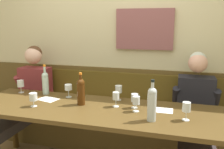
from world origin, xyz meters
TOP-DOWN VIEW (x-y plane):
  - room_wall_back at (0.00, 1.09)m, footprint 6.80×0.12m
  - wood_wainscot_panel at (0.00, 1.04)m, footprint 6.80×0.03m
  - wall_bench at (0.00, 0.83)m, footprint 2.78×0.42m
  - dining_table at (0.00, 0.17)m, footprint 2.48×0.78m
  - person_center_left_seat at (-1.04, 0.49)m, footprint 0.49×1.22m
  - person_right_seat at (0.98, 0.48)m, footprint 0.49×1.21m
  - wine_bottle_clear_water at (0.59, 0.01)m, footprint 0.08×0.08m
  - wine_bottle_green_tall at (-0.67, 0.46)m, footprint 0.07×0.07m
  - wine_bottle_amber_mid at (-0.14, 0.22)m, footprint 0.08×0.08m
  - wine_glass_near_bucket at (0.40, 0.27)m, footprint 0.07×0.07m
  - wine_glass_center_front at (0.87, 0.09)m, footprint 0.07×0.07m
  - wine_glass_center_rear at (-0.37, 0.42)m, footprint 0.08×0.08m
  - wine_glass_mid_right at (-0.56, 0.05)m, footprint 0.08×0.08m
  - wine_glass_right_end at (0.21, 0.26)m, footprint 0.06×0.06m
  - wine_glass_by_bottle at (-0.98, 0.43)m, footprint 0.08×0.08m
  - wine_glass_mid_left at (0.19, 0.47)m, footprint 0.07×0.07m
  - wine_glass_left_end at (0.43, 0.18)m, footprint 0.07×0.07m
  - tasting_sheet_left_guest at (-0.54, 0.28)m, footprint 0.24×0.20m
  - tasting_sheet_right_guest at (0.65, 0.28)m, footprint 0.21×0.15m

SIDE VIEW (x-z plane):
  - wall_bench at x=0.00m, z-range -0.19..0.75m
  - wood_wainscot_panel at x=0.00m, z-range 0.00..0.99m
  - person_right_seat at x=0.98m, z-range -0.01..1.24m
  - person_center_left_seat at x=-1.04m, z-range 0.00..1.26m
  - dining_table at x=0.00m, z-range 0.30..1.06m
  - tasting_sheet_left_guest at x=-0.54m, z-range 0.76..0.76m
  - tasting_sheet_right_guest at x=0.65m, z-range 0.76..0.76m
  - wine_glass_near_bucket at x=0.40m, z-range 0.78..0.92m
  - wine_glass_mid_right at x=-0.56m, z-range 0.78..0.92m
  - wine_glass_left_end at x=0.43m, z-range 0.78..0.93m
  - wine_glass_by_bottle at x=-0.98m, z-range 0.78..0.93m
  - wine_glass_right_end at x=0.21m, z-range 0.79..0.93m
  - wine_glass_center_rear at x=-0.37m, z-range 0.79..0.93m
  - wine_glass_center_front at x=0.87m, z-range 0.79..0.94m
  - wine_glass_mid_left at x=0.19m, z-range 0.79..0.95m
  - wine_bottle_green_tall at x=-0.67m, z-range 0.73..1.07m
  - wine_bottle_amber_mid at x=-0.14m, z-range 0.74..1.06m
  - wine_bottle_clear_water at x=0.59m, z-range 0.73..1.09m
  - room_wall_back at x=0.00m, z-range 0.00..2.80m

